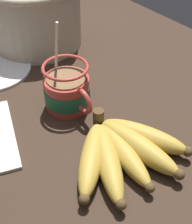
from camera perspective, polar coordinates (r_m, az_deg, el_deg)
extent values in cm
cube|color=#332319|center=(59.58, -5.69, -3.49)|extent=(98.22, 98.22, 3.60)
cylinder|color=#B23D33|center=(60.24, -5.30, 3.57)|extent=(8.64, 8.64, 6.55)
cylinder|color=#195638|center=(60.32, -5.29, 3.48)|extent=(8.84, 8.84, 3.15)
torus|color=#B23D33|center=(56.05, -2.47, 1.98)|extent=(5.22, 0.90, 5.22)
cylinder|color=#846042|center=(58.24, -5.51, 6.19)|extent=(7.44, 7.44, 0.40)
torus|color=#B23D33|center=(56.91, -5.66, 8.12)|extent=(8.64, 8.64, 0.60)
cylinder|color=silver|center=(58.96, -7.29, 9.62)|extent=(3.49, 0.50, 15.69)
ellipsoid|color=silver|center=(62.36, -5.96, 2.96)|extent=(3.00, 2.00, 0.80)
cylinder|color=#4C381E|center=(55.45, 0.46, -0.89)|extent=(2.00, 2.00, 3.00)
ellipsoid|color=#B79338|center=(50.16, -0.78, -8.34)|extent=(13.46, 13.39, 3.62)
sphere|color=#4C381E|center=(45.65, -2.18, -15.66)|extent=(1.63, 1.63, 1.63)
ellipsoid|color=#B79338|center=(49.93, 2.38, -8.68)|extent=(16.17, 10.69, 3.64)
sphere|color=#4C381E|center=(45.31, 4.61, -16.48)|extent=(1.64, 1.64, 1.64)
ellipsoid|color=#B79338|center=(51.12, 4.98, -7.48)|extent=(15.40, 5.86, 3.40)
sphere|color=#4C381E|center=(47.50, 9.85, -13.48)|extent=(1.53, 1.53, 1.53)
ellipsoid|color=#B79338|center=(51.99, 7.63, -6.28)|extent=(16.45, 6.06, 3.88)
sphere|color=#4C381E|center=(49.55, 14.98, -10.98)|extent=(1.74, 1.74, 1.74)
ellipsoid|color=#B79338|center=(53.84, 8.69, -4.38)|extent=(15.37, 9.97, 3.78)
sphere|color=#4C381E|center=(53.01, 16.43, -6.96)|extent=(1.70, 1.70, 1.70)
cylinder|color=beige|center=(81.21, -11.14, 17.04)|extent=(22.45, 22.45, 14.90)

